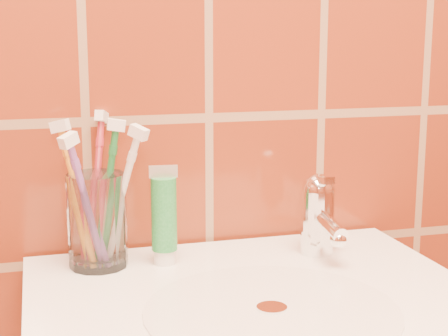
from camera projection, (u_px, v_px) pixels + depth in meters
name	position (u px, v px, depth m)	size (l,w,h in m)	color
glass_tumbler	(97.00, 220.00, 0.94)	(0.08, 0.08, 0.13)	white
toothpaste_tube	(164.00, 218.00, 0.95)	(0.04, 0.04, 0.14)	white
faucet	(319.00, 212.00, 0.99)	(0.05, 0.11, 0.12)	white
toothbrush_0	(121.00, 198.00, 0.93)	(0.07, 0.07, 0.20)	silver
toothbrush_1	(87.00, 204.00, 0.90)	(0.07, 0.06, 0.20)	#774799
toothbrush_2	(78.00, 196.00, 0.93)	(0.06, 0.05, 0.21)	orange
toothbrush_3	(107.00, 193.00, 0.95)	(0.05, 0.03, 0.21)	#1D6D31
toothbrush_4	(97.00, 188.00, 0.96)	(0.05, 0.08, 0.21)	#AA2433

